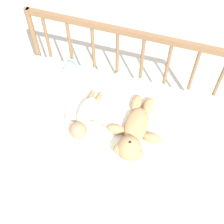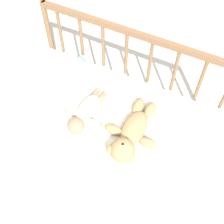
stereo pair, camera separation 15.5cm
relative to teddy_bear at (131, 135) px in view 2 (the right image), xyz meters
The scene contains 7 objects.
ground_plane 0.52m from the teddy_bear, 147.62° to the left, with size 12.00×12.00×0.00m, color silver.
crib_mattress 0.33m from the teddy_bear, 147.62° to the left, with size 1.35×0.65×0.44m.
crib_rail 0.48m from the teddy_bear, 109.51° to the left, with size 1.35×0.04×0.81m.
blanket 0.16m from the teddy_bear, 154.90° to the left, with size 0.82×0.54×0.01m.
teddy_bear is the anchor object (origin of this frame).
baby 0.30m from the teddy_bear, behind, with size 0.27×0.37×0.10m.
baby_bottle 0.65m from the teddy_bear, 147.20° to the left, with size 0.06×0.17×0.06m.
Camera 2 is at (0.45, -0.94, 1.99)m, focal length 50.00 mm.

